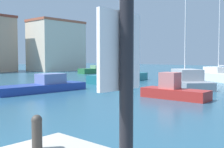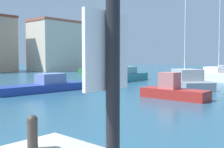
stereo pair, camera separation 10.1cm
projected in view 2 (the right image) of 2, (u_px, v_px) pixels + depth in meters
The scene contains 9 objects.
water at pixel (33, 84), 29.20m from camera, with size 160.00×160.00×0.00m, color #285670.
mooring_bollard at pixel (32, 131), 5.04m from camera, with size 0.20×0.20×0.65m.
sailboat_teal_mid_harbor at pixel (121, 76), 32.12m from camera, with size 9.12×3.03×13.53m.
sailboat_grey_far_left at pixel (185, 80), 25.70m from camera, with size 6.91×7.27×11.58m.
motorboat_red_near_pier at pixel (173, 91), 18.78m from camera, with size 1.62×4.66×1.80m.
motorboat_blue_inner_mooring at pixel (43, 86), 22.69m from camera, with size 7.86×2.70×1.46m.
sailboat_white_center_channel at pixel (218, 76), 33.24m from camera, with size 7.31×8.98×10.59m.
sailboat_green_distant_east at pixel (98, 70), 49.39m from camera, with size 7.08×3.50×9.42m.
harbor_office at pixel (57, 46), 59.30m from camera, with size 11.09×7.07×10.74m.
Camera 2 is at (-1.05, -5.69, 2.82)m, focal length 43.90 mm.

